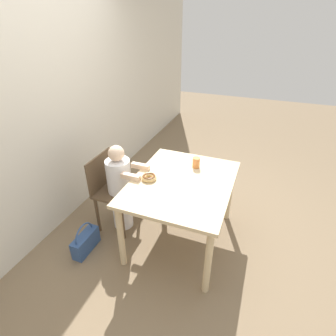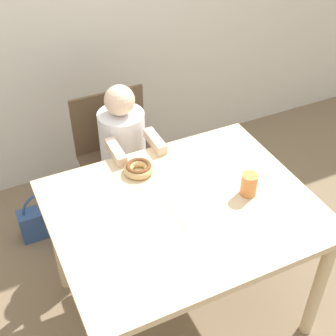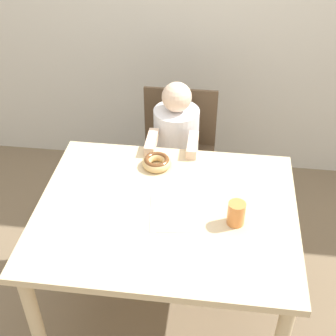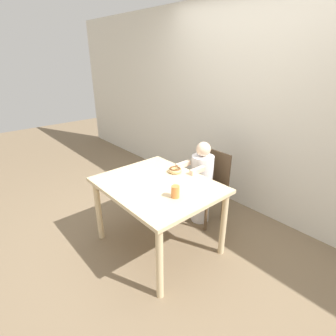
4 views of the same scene
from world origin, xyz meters
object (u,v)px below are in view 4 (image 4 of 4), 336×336
Objects in this scene: donut at (175,170)px; cup at (175,192)px; chair at (207,183)px; child_figure at (201,183)px; handbag at (183,193)px.

donut is 0.52m from cup.
chair is 0.94m from cup.
cup is (0.39, -0.35, 0.03)m from donut.
child_figure is at bearing -90.00° from chair.
child_figure is at bearing 114.82° from cup.
child_figure is 0.63m from handbag.
chair is at bearing 111.95° from cup.
cup is at bearing -48.01° from handbag.
handbag is 1.37m from cup.
child_figure reaches higher than cup.
chair is 0.11m from child_figure.
child_figure reaches higher than chair.
donut is at bearing -98.54° from child_figure.
handbag is (-0.47, 0.06, -0.35)m from chair.
chair is at bearing 83.35° from donut.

